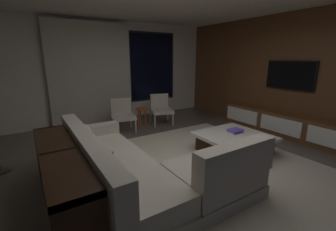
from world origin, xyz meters
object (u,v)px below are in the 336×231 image
object	(u,v)px
accent_chair_by_curtain	(122,113)
mounted_tv	(290,75)
coffee_table	(234,144)
accent_chair_near_window	(161,107)
media_console	(287,126)
book_stack_on_coffee_table	(235,131)
sectional_couch	(140,171)
console_table_behind_couch	(62,177)
side_stool	(142,112)

from	to	relation	value
accent_chair_by_curtain	mounted_tv	bearing A→B (deg)	-35.44
coffee_table	accent_chair_by_curtain	xyz separation A→B (m)	(-1.22, 2.40, 0.25)
accent_chair_near_window	media_console	xyz separation A→B (m)	(1.83, -2.45, -0.18)
accent_chair_near_window	mounted_tv	xyz separation A→B (m)	(2.01, -2.25, 0.92)
accent_chair_by_curtain	mounted_tv	world-z (taller)	mounted_tv
book_stack_on_coffee_table	media_console	world-z (taller)	media_console
sectional_couch	console_table_behind_couch	bearing A→B (deg)	171.99
sectional_couch	accent_chair_near_window	world-z (taller)	sectional_couch
sectional_couch	accent_chair_near_window	size ratio (longest dim) A/B	3.21
accent_chair_by_curtain	console_table_behind_couch	bearing A→B (deg)	-124.49
accent_chair_near_window	media_console	size ratio (longest dim) A/B	0.25
sectional_couch	accent_chair_near_window	distance (m)	3.22
mounted_tv	accent_chair_near_window	bearing A→B (deg)	131.76
sectional_couch	coffee_table	distance (m)	2.00
sectional_couch	accent_chair_by_curtain	xyz separation A→B (m)	(0.77, 2.58, 0.14)
side_stool	console_table_behind_couch	bearing A→B (deg)	-131.41
coffee_table	console_table_behind_couch	distance (m)	2.91
coffee_table	book_stack_on_coffee_table	world-z (taller)	book_stack_on_coffee_table
coffee_table	media_console	size ratio (longest dim) A/B	0.37
coffee_table	accent_chair_by_curtain	bearing A→B (deg)	117.00
book_stack_on_coffee_table	console_table_behind_couch	distance (m)	3.02
side_stool	book_stack_on_coffee_table	bearing A→B (deg)	-72.12
accent_chair_by_curtain	mounted_tv	xyz separation A→B (m)	(3.11, -2.22, 0.92)
mounted_tv	coffee_table	bearing A→B (deg)	-174.54
accent_chair_near_window	sectional_couch	bearing A→B (deg)	-125.57
book_stack_on_coffee_table	side_stool	xyz separation A→B (m)	(-0.77, 2.40, -0.02)
book_stack_on_coffee_table	coffee_table	bearing A→B (deg)	-140.49
book_stack_on_coffee_table	accent_chair_by_curtain	bearing A→B (deg)	120.10
accent_chair_near_window	console_table_behind_couch	xyz separation A→B (m)	(-2.78, -2.49, -0.01)
console_table_behind_couch	accent_chair_near_window	bearing A→B (deg)	41.78
book_stack_on_coffee_table	accent_chair_by_curtain	distance (m)	2.66
sectional_couch	side_stool	size ratio (longest dim) A/B	5.43
coffee_table	side_stool	bearing A→B (deg)	104.83
console_table_behind_couch	mounted_tv	bearing A→B (deg)	2.79
media_console	accent_chair_by_curtain	bearing A→B (deg)	140.54
side_stool	accent_chair_near_window	bearing A→B (deg)	-6.10
sectional_couch	media_console	bearing A→B (deg)	2.55
accent_chair_by_curtain	mounted_tv	distance (m)	3.93
side_stool	media_console	xyz separation A→B (m)	(2.37, -2.51, -0.12)
console_table_behind_couch	coffee_table	bearing A→B (deg)	1.05
book_stack_on_coffee_table	accent_chair_near_window	distance (m)	2.35
sectional_couch	book_stack_on_coffee_table	world-z (taller)	sectional_couch
accent_chair_near_window	accent_chair_by_curtain	world-z (taller)	same
media_console	mounted_tv	bearing A→B (deg)	47.54
media_console	mounted_tv	distance (m)	1.13
accent_chair_by_curtain	console_table_behind_couch	distance (m)	2.97
accent_chair_near_window	media_console	distance (m)	3.07
coffee_table	accent_chair_near_window	size ratio (longest dim) A/B	1.49
console_table_behind_couch	accent_chair_by_curtain	bearing A→B (deg)	55.51
coffee_table	accent_chair_by_curtain	size ratio (longest dim) A/B	1.49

